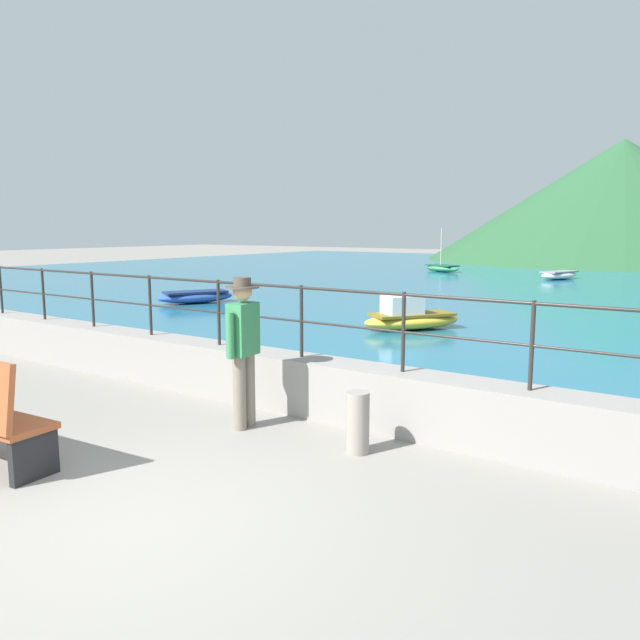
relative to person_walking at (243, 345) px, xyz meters
name	(u,v)px	position (x,y,z in m)	size (l,w,h in m)	color
ground_plane	(132,523)	(0.86, -2.29, -0.98)	(120.00, 120.00, 0.00)	gray
promenade_wall	(349,392)	(0.86, 0.91, -0.63)	(20.00, 0.56, 0.70)	gray
railing	(350,313)	(0.86, 0.91, 0.33)	(18.44, 0.04, 0.90)	#282623
lake_water	(639,283)	(0.86, 23.55, -0.95)	(64.00, 44.32, 0.06)	#236B89
hill_main	(621,201)	(-3.23, 42.56, 3.20)	(26.29, 26.29, 8.35)	#285633
person_walking	(243,345)	(0.00, 0.00, 0.00)	(0.38, 0.57, 1.75)	slate
bollard	(358,423)	(1.51, 0.04, -0.66)	(0.24, 0.24, 0.64)	gray
boat_0	(559,275)	(-2.29, 23.26, -0.72)	(1.59, 2.47, 0.36)	white
boat_2	(442,268)	(-8.49, 24.71, -0.71)	(2.46, 1.79, 2.24)	#338C59
boat_5	(410,317)	(-1.48, 7.17, -0.65)	(2.06, 2.40, 0.76)	gold
boat_7	(195,296)	(-9.02, 7.90, -0.72)	(1.84, 2.46, 0.36)	#2D4C9E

